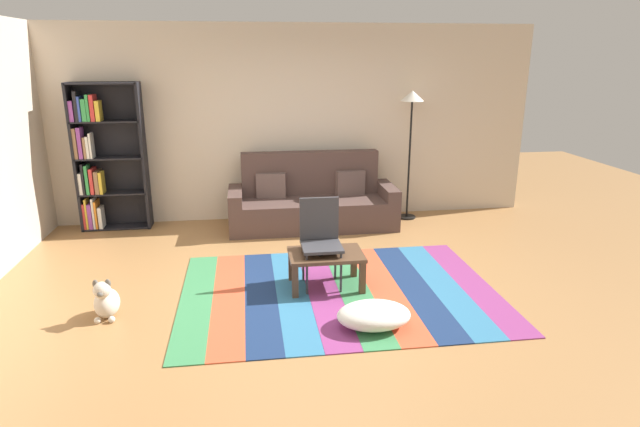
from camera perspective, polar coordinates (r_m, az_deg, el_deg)
The scene contains 11 objects.
ground_plane at distance 5.48m, azimuth 0.17°, elevation -7.88°, with size 14.00×14.00×0.00m, color #9E7042.
back_wall at distance 7.57m, azimuth -2.61°, elevation 9.66°, with size 6.80×0.10×2.70m, color beige.
rug at distance 5.36m, azimuth 2.06°, elevation -8.42°, with size 3.12×2.27×0.01m.
couch at distance 7.27m, azimuth -0.86°, elevation 1.22°, with size 2.26×0.80×1.00m.
bookshelf at distance 7.60m, azimuth -22.48°, elevation 5.55°, with size 0.90×0.28×1.95m.
coffee_table at distance 5.35m, azimuth 0.64°, elevation -4.91°, with size 0.75×0.50×0.36m.
pouf at distance 4.70m, azimuth 5.82°, elevation -10.85°, with size 0.65×0.47×0.21m, color white.
dog at distance 5.19m, azimuth -22.08°, elevation -8.73°, with size 0.22×0.35×0.40m.
standing_lamp at distance 7.52m, azimuth 9.85°, elevation 10.65°, with size 0.32×0.32×1.81m.
tv_remote at distance 5.30m, azimuth -0.33°, elevation -4.27°, with size 0.04×0.15×0.02m, color black.
folding_chair at distance 5.36m, azimuth 0.05°, elevation -2.30°, with size 0.40×0.40×0.90m.
Camera 1 is at (-0.71, -4.93, 2.29)m, focal length 29.68 mm.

